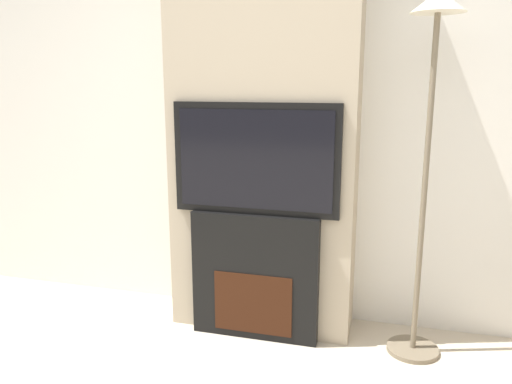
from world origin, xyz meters
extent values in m
cube|color=silver|center=(0.00, 2.03, 1.35)|extent=(6.00, 0.06, 2.70)
cube|color=tan|center=(0.00, 1.83, 1.35)|extent=(1.08, 0.35, 2.70)
cube|color=black|center=(0.00, 1.65, 0.37)|extent=(0.74, 0.14, 0.74)
cube|color=#33160A|center=(0.00, 1.58, 0.22)|extent=(0.46, 0.01, 0.36)
cube|color=black|center=(0.00, 1.65, 1.05)|extent=(0.94, 0.06, 0.62)
cube|color=black|center=(0.00, 1.62, 1.05)|extent=(0.87, 0.01, 0.55)
cylinder|color=#726651|center=(0.90, 1.69, 0.01)|extent=(0.28, 0.28, 0.03)
cylinder|color=#726651|center=(0.90, 1.69, 0.91)|extent=(0.03, 0.03, 1.77)
cone|color=silver|center=(0.90, 1.69, 1.85)|extent=(0.27, 0.27, 0.10)
camera|label=1|loc=(0.72, -0.97, 1.47)|focal=35.00mm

